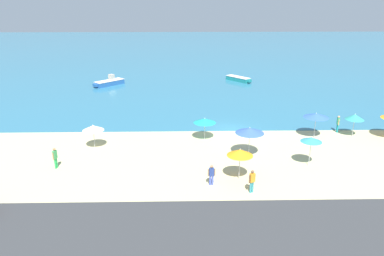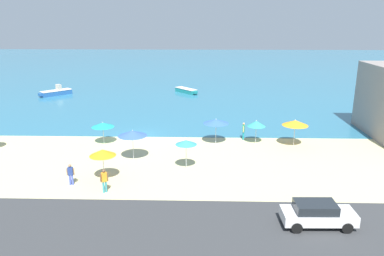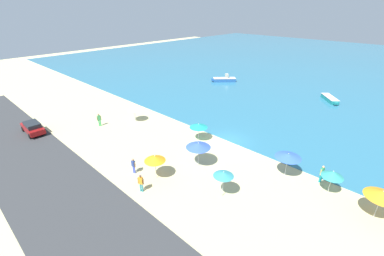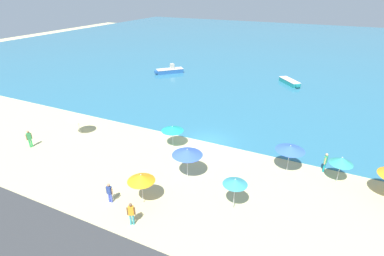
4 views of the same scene
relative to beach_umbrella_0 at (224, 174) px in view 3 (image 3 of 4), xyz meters
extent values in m
plane|color=#C8BE8A|center=(-5.41, 8.37, -2.28)|extent=(160.00, 160.00, 0.00)
cube|color=teal|center=(-5.41, 63.37, -2.26)|extent=(150.00, 110.00, 0.05)
cube|color=#343638|center=(-5.41, -9.63, -2.25)|extent=(80.00, 8.00, 0.06)
cylinder|color=#B2B2B7|center=(0.00, 0.00, -1.20)|extent=(0.05, 0.05, 2.15)
cone|color=teal|center=(0.00, 0.00, 0.01)|extent=(1.74, 1.74, 0.37)
sphere|color=silver|center=(0.00, 0.00, 0.22)|extent=(0.08, 0.08, 0.08)
cylinder|color=#B2B2B7|center=(-4.68, 2.06, -1.19)|extent=(0.05, 0.05, 2.17)
cone|color=blue|center=(-4.68, 2.06, 0.08)|extent=(2.50, 2.50, 0.47)
sphere|color=silver|center=(-4.68, 2.06, 0.34)|extent=(0.08, 0.08, 0.08)
cylinder|color=#B2B2B7|center=(10.07, 6.05, -1.23)|extent=(0.05, 0.05, 2.09)
cone|color=orange|center=(10.07, 6.05, 0.01)|extent=(2.44, 2.44, 0.50)
sphere|color=silver|center=(10.07, 6.05, 0.29)|extent=(0.08, 0.08, 0.08)
cylinder|color=#B2B2B7|center=(2.60, 6.52, -1.24)|extent=(0.05, 0.05, 2.09)
cone|color=#3561BD|center=(2.60, 6.52, -0.05)|extent=(2.44, 2.44, 0.40)
sphere|color=silver|center=(2.60, 6.52, 0.18)|extent=(0.08, 0.08, 0.08)
cylinder|color=#B2B2B7|center=(6.50, 6.65, -1.38)|extent=(0.05, 0.05, 1.80)
cone|color=teal|center=(6.50, 6.65, -0.27)|extent=(1.81, 1.81, 0.53)
sphere|color=silver|center=(6.50, 6.65, 0.02)|extent=(0.08, 0.08, 0.08)
cylinder|color=#B2B2B7|center=(-8.32, 6.14, -1.40)|extent=(0.05, 0.05, 1.75)
cone|color=teal|center=(-8.32, 6.14, -0.37)|extent=(2.19, 2.19, 0.42)
sphere|color=silver|center=(-8.32, 6.14, -0.13)|extent=(0.08, 0.08, 0.08)
cylinder|color=#B2B2B7|center=(-6.13, -2.29, -1.28)|extent=(0.05, 0.05, 2.00)
cone|color=orange|center=(-6.13, -2.29, -0.09)|extent=(1.98, 1.98, 0.48)
sphere|color=silver|center=(-6.13, -2.29, 0.18)|extent=(0.08, 0.08, 0.08)
cylinder|color=#B2B2B7|center=(-18.59, 4.19, -1.40)|extent=(0.05, 0.05, 1.77)
cone|color=white|center=(-18.59, 4.19, -0.33)|extent=(1.94, 1.94, 0.46)
sphere|color=silver|center=(-18.59, 4.19, -0.07)|extent=(0.08, 0.08, 0.08)
cylinder|color=green|center=(-20.74, 0.00, -1.85)|extent=(0.14, 0.14, 0.86)
cylinder|color=green|center=(-20.78, -0.17, -1.85)|extent=(0.14, 0.14, 0.86)
cube|color=#3A9654|center=(-20.76, -0.09, -1.08)|extent=(0.31, 0.41, 0.68)
sphere|color=#9E734B|center=(-20.76, -0.09, -0.62)|extent=(0.22, 0.22, 0.22)
cylinder|color=#9E734B|center=(-20.69, 0.14, -1.13)|extent=(0.09, 0.09, 0.61)
cylinder|color=#9E734B|center=(-20.83, -0.32, -1.13)|extent=(0.09, 0.09, 0.61)
cylinder|color=#4658D1|center=(-8.23, -3.24, -1.89)|extent=(0.14, 0.14, 0.77)
cylinder|color=#4658D1|center=(-8.41, -3.27, -1.89)|extent=(0.14, 0.14, 0.77)
cube|color=navy|center=(-8.32, -3.26, -1.20)|extent=(0.39, 0.26, 0.61)
sphere|color=#9D7355|center=(-8.32, -3.26, -0.76)|extent=(0.22, 0.22, 0.22)
cylinder|color=#9D7355|center=(-8.08, -3.23, -1.25)|extent=(0.09, 0.09, 0.55)
cylinder|color=#9D7355|center=(-8.56, -3.29, -1.25)|extent=(0.09, 0.09, 0.55)
cylinder|color=teal|center=(-5.61, -4.47, -1.86)|extent=(0.14, 0.14, 0.84)
cylinder|color=teal|center=(-5.46, -4.39, -1.86)|extent=(0.14, 0.14, 0.84)
cube|color=orange|center=(-5.54, -4.43, -1.10)|extent=(0.42, 0.37, 0.67)
sphere|color=brown|center=(-5.54, -4.43, -0.64)|extent=(0.22, 0.22, 0.22)
cylinder|color=brown|center=(-5.75, -4.55, -1.15)|extent=(0.09, 0.09, 0.60)
cylinder|color=brown|center=(-5.32, -4.32, -1.15)|extent=(0.09, 0.09, 0.60)
cylinder|color=teal|center=(5.41, 7.73, -1.85)|extent=(0.14, 0.14, 0.85)
cylinder|color=teal|center=(5.44, 7.90, -1.85)|extent=(0.14, 0.14, 0.85)
cube|color=#2F915E|center=(5.43, 7.81, -1.09)|extent=(0.28, 0.39, 0.68)
sphere|color=tan|center=(5.43, 7.81, -0.62)|extent=(0.22, 0.22, 0.22)
cylinder|color=tan|center=(5.39, 7.58, -1.14)|extent=(0.09, 0.09, 0.61)
cylinder|color=tan|center=(5.47, 8.05, -1.14)|extent=(0.09, 0.09, 0.61)
cube|color=maroon|center=(-24.91, -7.05, -1.58)|extent=(4.25, 1.80, 0.63)
cube|color=#1E2328|center=(-24.70, -7.05, -1.00)|extent=(2.39, 1.56, 0.54)
cylinder|color=black|center=(-26.36, -7.84, -1.90)|extent=(0.64, 0.23, 0.64)
cylinder|color=black|center=(-26.33, -6.21, -1.90)|extent=(0.64, 0.23, 0.64)
cylinder|color=black|center=(-23.49, -7.89, -1.90)|extent=(0.64, 0.23, 0.64)
cylinder|color=black|center=(-23.46, -6.26, -1.90)|extent=(0.64, 0.23, 0.64)
cube|color=#1B7E7D|center=(-1.42, 32.05, -1.91)|extent=(3.74, 4.02, 0.63)
cube|color=#1B7E7D|center=(0.11, 30.30, -1.85)|extent=(0.81, 0.79, 0.38)
cube|color=silver|center=(-1.42, 32.05, -1.56)|extent=(3.80, 4.08, 0.08)
cube|color=#26599A|center=(-21.91, 29.49, -1.88)|extent=(4.34, 4.38, 0.69)
cube|color=#26599A|center=(-23.70, 27.67, -1.81)|extent=(0.90, 0.89, 0.42)
cube|color=silver|center=(-21.91, 29.49, -1.50)|extent=(4.40, 4.43, 0.08)
cube|color=#B2AD9E|center=(-21.59, 29.82, -1.06)|extent=(1.05, 1.05, 0.95)
camera|label=1|loc=(-10.31, -27.98, 11.05)|focal=35.00mm
camera|label=2|loc=(1.28, -28.25, 9.54)|focal=35.00mm
camera|label=3|loc=(10.09, -14.47, 12.63)|focal=24.00mm
camera|label=4|loc=(4.63, -16.39, 12.13)|focal=28.00mm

